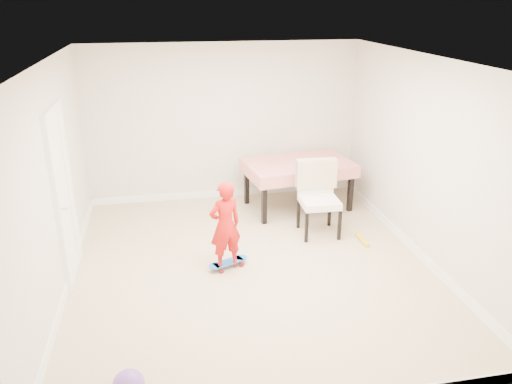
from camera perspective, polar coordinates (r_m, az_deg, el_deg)
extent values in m
plane|color=tan|center=(6.51, -0.54, -8.50)|extent=(5.00, 5.00, 0.00)
cube|color=white|center=(5.69, -0.63, 14.66)|extent=(4.50, 5.00, 0.04)
cube|color=beige|center=(8.33, -3.67, 7.84)|extent=(4.50, 0.04, 2.60)
cube|color=beige|center=(3.78, 6.29, -9.78)|extent=(4.50, 0.04, 2.60)
cube|color=beige|center=(6.01, -21.98, 0.89)|extent=(0.04, 5.00, 2.60)
cube|color=beige|center=(6.72, 18.51, 3.42)|extent=(0.04, 5.00, 2.60)
cube|color=white|center=(6.38, -21.12, -0.49)|extent=(0.11, 0.94, 2.11)
cube|color=white|center=(8.71, -3.49, -0.10)|extent=(4.50, 0.02, 0.12)
cube|color=white|center=(6.52, -20.56, -9.36)|extent=(0.02, 5.00, 0.12)
cube|color=white|center=(7.18, 17.43, -6.02)|extent=(0.02, 5.00, 0.12)
imported|color=red|center=(6.21, -3.53, -4.13)|extent=(0.48, 0.39, 1.15)
cylinder|color=yellow|center=(7.27, 12.05, -5.36)|extent=(0.06, 0.40, 0.06)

